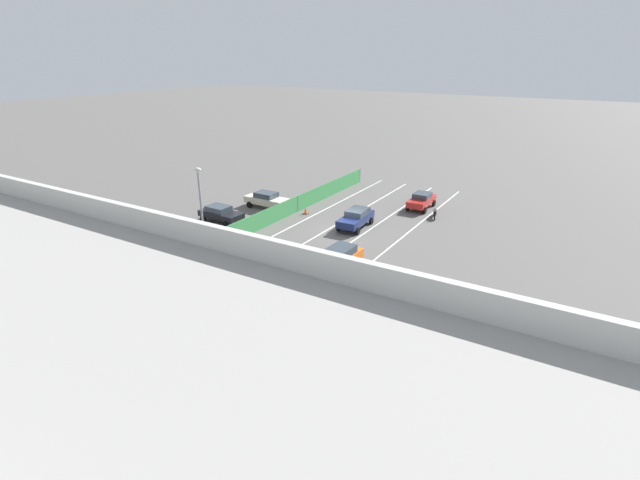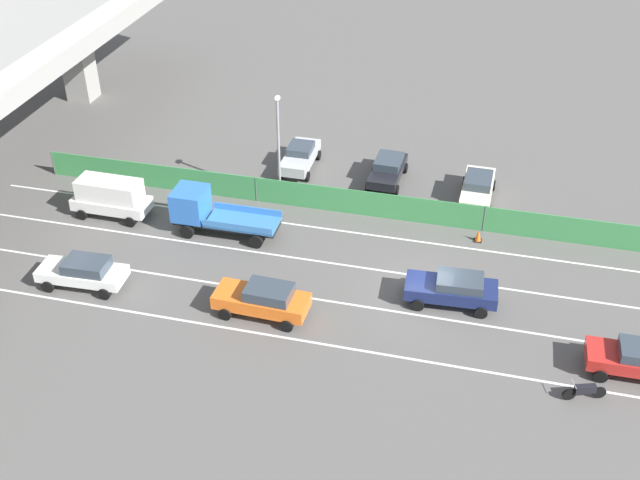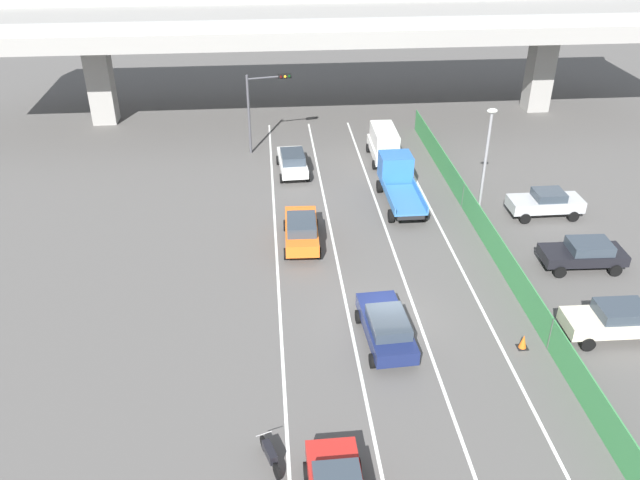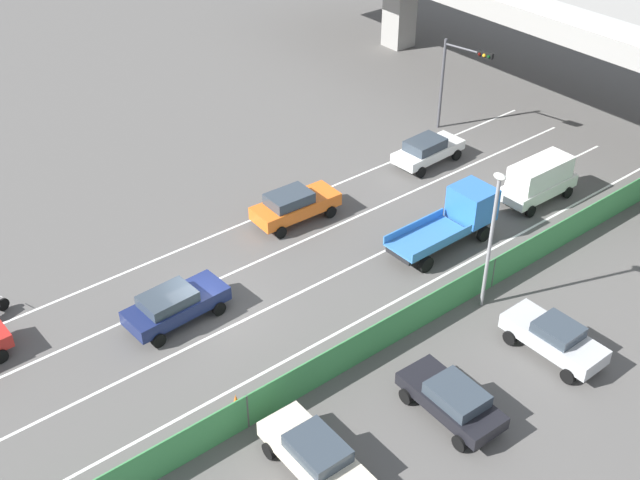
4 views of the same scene
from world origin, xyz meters
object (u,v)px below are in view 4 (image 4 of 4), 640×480
Objects in this scene: parked_sedan_dark at (452,399)px; parked_wagon_silver at (554,337)px; street_lamp at (492,228)px; car_van_white at (539,179)px; car_sedan_white at (427,150)px; traffic_light at (458,71)px; car_taxi_orange at (294,205)px; flatbed_truck_blue at (458,216)px; car_sedan_navy at (175,304)px; traffic_cone at (236,402)px; parked_sedan_cream at (316,456)px.

parked_wagon_silver is at bearing 87.67° from parked_sedan_dark.
parked_sedan_dark is 7.79m from street_lamp.
car_van_white reaches higher than car_sedan_white.
traffic_light reaches higher than parked_wagon_silver.
street_lamp reaches higher than car_taxi_orange.
flatbed_truck_blue reaches higher than parked_sedan_dark.
car_van_white is at bearing 60.00° from car_taxi_orange.
parked_sedan_dark is at bearing -92.33° from parked_wagon_silver.
car_taxi_orange is 9.69m from car_sedan_white.
parked_sedan_dark is (11.41, 5.30, -0.05)m from car_sedan_navy.
car_sedan_white is at bearing -165.33° from car_van_white.
street_lamp reaches higher than parked_sedan_dark.
street_lamp is 9.97× the size of traffic_cone.
car_sedan_navy is 23.49m from traffic_light.
parked_sedan_cream is (13.51, -19.02, 0.01)m from car_sedan_white.
car_sedan_white is (-6.61, -1.73, -0.41)m from car_van_white.
parked_sedan_dark is 0.75× the size of traffic_light.
street_lamp is (10.81, -7.34, 3.25)m from car_sedan_white.
car_sedan_navy is at bearing -77.59° from traffic_light.
car_sedan_navy is 6.04m from traffic_cone.
flatbed_truck_blue is 12.12m from traffic_light.
parked_sedan_cream is at bearing -100.63° from parked_sedan_dark.
car_van_white is 0.97× the size of car_taxi_orange.
parked_sedan_cream is at bearing -56.45° from traffic_light.
car_taxi_orange is 14.97m from parked_wagon_silver.
street_lamp reaches higher than car_sedan_navy.
parked_sedan_dark is at bearing -13.97° from car_taxi_orange.
car_van_white is 13.20m from car_taxi_orange.
car_van_white is 0.99× the size of car_sedan_white.
street_lamp is (4.21, -9.07, 2.83)m from car_van_white.
car_sedan_white is (-0.01, 9.69, -0.06)m from car_taxi_orange.
flatbed_truck_blue is at bearing 132.19° from parked_sedan_dark.
street_lamp is at bearing -42.19° from traffic_light.
car_taxi_orange reaches higher than traffic_cone.
traffic_cone is (9.13, -19.46, -0.58)m from car_sedan_white.
traffic_cone is (2.52, -21.19, -0.99)m from car_van_white.
car_taxi_orange is 8.37m from flatbed_truck_blue.
parked_sedan_cream is (6.91, -20.75, -0.40)m from car_van_white.
flatbed_truck_blue is (-0.18, -6.06, -0.00)m from car_van_white.
street_lamp is at bearing 177.43° from parked_wagon_silver.
car_taxi_orange is 1.08× the size of parked_wagon_silver.
parked_sedan_dark is at bearing -42.41° from car_sedan_white.
flatbed_truck_blue is (6.42, 5.37, 0.35)m from car_taxi_orange.
car_taxi_orange is 1.00× the size of parked_sedan_cream.
traffic_light is 0.85× the size of street_lamp.
car_sedan_white is at bearing 153.09° from parked_wagon_silver.
traffic_light reaches higher than car_taxi_orange.
street_lamp is (-4.01, 0.18, 3.25)m from parked_wagon_silver.
traffic_cone is at bearing -64.87° from car_sedan_white.
street_lamp is at bearing 82.10° from traffic_cone.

